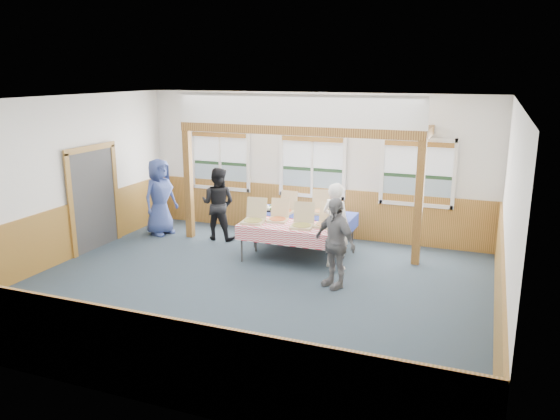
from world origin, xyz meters
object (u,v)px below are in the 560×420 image
(table_left, at_px, (304,215))
(woman_black, at_px, (218,204))
(woman_white, at_px, (336,226))
(man_blue, at_px, (160,197))
(person_grey, at_px, (335,243))
(table_right, at_px, (292,227))

(table_left, bearing_deg, woman_black, -173.32)
(table_left, height_order, woman_white, woman_white)
(man_blue, relative_size, person_grey, 1.10)
(person_grey, bearing_deg, woman_white, 136.15)
(table_right, height_order, man_blue, man_blue)
(table_right, distance_m, woman_black, 2.21)
(table_left, xyz_separation_m, table_right, (0.07, -0.95, -0.00))
(table_left, distance_m, person_grey, 2.20)
(woman_black, bearing_deg, table_left, 179.90)
(table_right, distance_m, person_grey, 1.44)
(table_left, bearing_deg, man_blue, -172.11)
(woman_white, relative_size, person_grey, 1.04)
(table_right, height_order, person_grey, person_grey)
(table_left, relative_size, person_grey, 1.38)
(table_left, xyz_separation_m, woman_white, (0.95, -0.94, 0.12))
(table_left, relative_size, man_blue, 1.25)
(woman_black, bearing_deg, person_grey, 148.22)
(table_left, distance_m, man_blue, 3.39)
(table_right, relative_size, person_grey, 1.28)
(woman_black, xyz_separation_m, person_grey, (3.15, -1.76, -0.01))
(table_left, xyz_separation_m, man_blue, (-3.38, -0.22, 0.17))
(table_right, relative_size, man_blue, 1.16)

